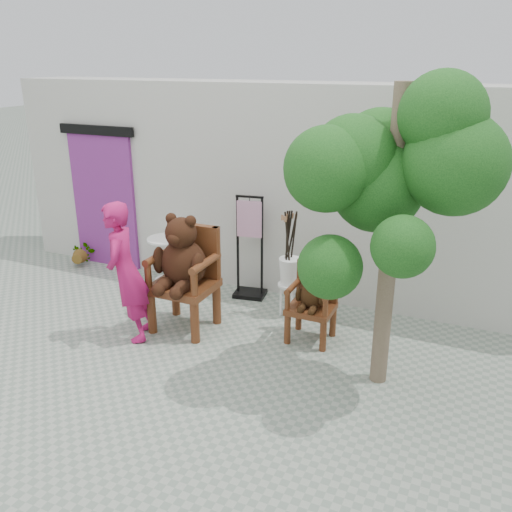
# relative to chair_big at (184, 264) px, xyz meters

# --- Properties ---
(ground_plane) EXTENTS (60.00, 60.00, 0.00)m
(ground_plane) POSITION_rel_chair_big_xyz_m (0.62, -1.12, -0.88)
(ground_plane) COLOR gray
(ground_plane) RESTS_ON ground
(back_wall) EXTENTS (9.00, 1.00, 3.00)m
(back_wall) POSITION_rel_chair_big_xyz_m (0.62, 1.98, 0.62)
(back_wall) COLOR beige
(back_wall) RESTS_ON ground
(doorway) EXTENTS (1.40, 0.11, 2.33)m
(doorway) POSITION_rel_chair_big_xyz_m (-2.38, 1.46, 0.29)
(doorway) COLOR #79287A
(doorway) RESTS_ON ground
(chair_big) EXTENTS (0.76, 0.81, 1.53)m
(chair_big) POSITION_rel_chair_big_xyz_m (0.00, 0.00, 0.00)
(chair_big) COLOR #49220F
(chair_big) RESTS_ON ground
(chair_small) EXTENTS (0.55, 0.50, 0.96)m
(chair_small) POSITION_rel_chair_big_xyz_m (1.59, 0.37, -0.31)
(chair_small) COLOR #49220F
(chair_small) RESTS_ON ground
(person) EXTENTS (0.61, 0.74, 1.74)m
(person) POSITION_rel_chair_big_xyz_m (-0.48, -0.52, -0.01)
(person) COLOR #AF1559
(person) RESTS_ON ground
(cafe_table) EXTENTS (0.60, 0.60, 0.70)m
(cafe_table) POSITION_rel_chair_big_xyz_m (-1.06, 1.23, -0.44)
(cafe_table) COLOR white
(cafe_table) RESTS_ON ground
(display_stand) EXTENTS (0.50, 0.42, 1.51)m
(display_stand) POSITION_rel_chair_big_xyz_m (0.35, 1.23, -0.29)
(display_stand) COLOR black
(display_stand) RESTS_ON ground
(stool_bucket) EXTENTS (0.32, 0.32, 1.45)m
(stool_bucket) POSITION_rel_chair_big_xyz_m (1.10, 0.88, -0.24)
(stool_bucket) COLOR white
(stool_bucket) RESTS_ON ground
(tree) EXTENTS (1.98, 1.69, 3.23)m
(tree) POSITION_rel_chair_big_xyz_m (2.55, -0.28, 1.44)
(tree) COLOR brown
(tree) RESTS_ON ground
(potted_plant) EXTENTS (0.47, 0.45, 0.42)m
(potted_plant) POSITION_rel_chair_big_xyz_m (-2.78, 1.23, -0.67)
(potted_plant) COLOR #103A11
(potted_plant) RESTS_ON ground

